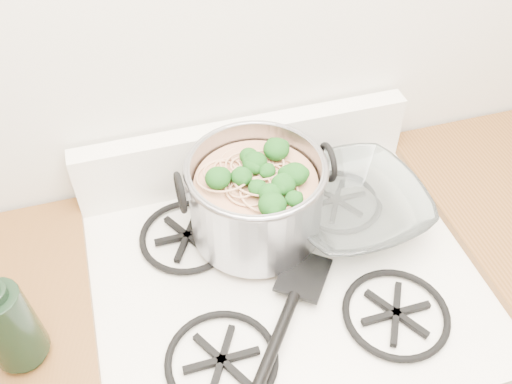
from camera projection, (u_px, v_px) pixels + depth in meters
name	position (u px, v px, depth m)	size (l,w,h in m)	color
gas_range	(279.00, 383.00, 1.48)	(0.76, 0.66, 0.92)	white
stock_pot	(256.00, 198.00, 1.15)	(0.31, 0.28, 0.19)	#93949B
spatula	(303.00, 273.00, 1.11)	(0.29, 0.31, 0.02)	black
glass_bowl	(351.00, 212.00, 1.22)	(0.12, 0.12, 0.03)	white
bottle	(4.00, 316.00, 0.92)	(0.10, 0.10, 0.25)	black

